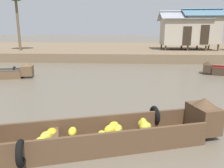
# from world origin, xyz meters

# --- Properties ---
(ground_plane) EXTENTS (300.00, 300.00, 0.00)m
(ground_plane) POSITION_xyz_m (0.00, 10.00, 0.00)
(ground_plane) COLOR #665B4C
(riverbank_strip) EXTENTS (160.00, 20.00, 0.76)m
(riverbank_strip) POSITION_xyz_m (0.00, 27.71, 0.38)
(riverbank_strip) COLOR #756047
(riverbank_strip) RESTS_ON ground
(banana_boat) EXTENTS (5.76, 2.59, 0.96)m
(banana_boat) POSITION_xyz_m (-0.35, 4.25, 0.32)
(banana_boat) COLOR brown
(banana_boat) RESTS_ON ground
(stilt_house_left) EXTENTS (4.95, 3.68, 3.85)m
(stilt_house_left) POSITION_xyz_m (5.91, 23.22, 2.64)
(stilt_house_left) COLOR #4C3826
(stilt_house_left) RESTS_ON riverbank_strip
(stilt_house_mid_left) EXTENTS (3.97, 3.40, 4.04)m
(stilt_house_mid_left) POSITION_xyz_m (7.54, 23.08, 2.83)
(stilt_house_mid_left) COLOR #4C3826
(stilt_house_mid_left) RESTS_ON riverbank_strip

